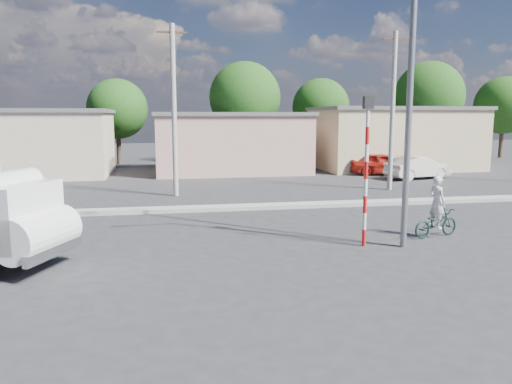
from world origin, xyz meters
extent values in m
plane|color=#2A2A2D|center=(0.00, 0.00, 0.00)|extent=(120.00, 120.00, 0.00)
cube|color=#99968E|center=(0.00, 8.00, 0.08)|extent=(40.00, 0.80, 0.16)
cylinder|color=black|center=(-6.08, 2.03, 0.55)|extent=(1.15, 0.74, 1.11)
cylinder|color=#B2130C|center=(-6.08, 2.03, 0.55)|extent=(0.64, 0.55, 0.54)
cube|color=white|center=(-6.41, 1.02, 1.41)|extent=(2.49, 2.62, 1.56)
cylinder|color=white|center=(-5.62, 0.67, 0.96)|extent=(1.84, 2.34, 1.11)
cylinder|color=white|center=(-6.41, 1.02, 2.12)|extent=(1.47, 2.18, 0.71)
cube|color=silver|center=(-5.25, 0.51, 0.55)|extent=(0.99, 2.05, 0.28)
imported|color=#152A28|center=(5.87, 2.14, 0.45)|extent=(1.82, 1.04, 0.90)
imported|color=white|center=(5.87, 2.14, 0.83)|extent=(0.54, 0.69, 1.65)
imported|color=beige|center=(12.70, 15.95, 0.69)|extent=(4.42, 2.52, 1.38)
imported|color=#A21C11|center=(11.47, 18.25, 0.72)|extent=(4.53, 2.72, 1.44)
cylinder|color=red|center=(3.20, 1.50, 0.25)|extent=(0.11, 0.11, 0.50)
cylinder|color=white|center=(3.20, 1.50, 0.75)|extent=(0.11, 0.11, 0.50)
cylinder|color=red|center=(3.20, 1.50, 1.25)|extent=(0.11, 0.11, 0.50)
cylinder|color=white|center=(3.20, 1.50, 1.75)|extent=(0.11, 0.11, 0.50)
cylinder|color=red|center=(3.20, 1.50, 2.25)|extent=(0.11, 0.11, 0.50)
cylinder|color=white|center=(3.20, 1.50, 2.75)|extent=(0.11, 0.11, 0.50)
cylinder|color=red|center=(3.20, 1.50, 3.25)|extent=(0.11, 0.11, 0.50)
cylinder|color=white|center=(3.20, 1.50, 3.75)|extent=(0.11, 0.11, 0.50)
cube|color=black|center=(3.20, 1.50, 4.18)|extent=(0.28, 0.18, 0.36)
cylinder|color=slate|center=(4.30, 1.20, 4.50)|extent=(0.18, 0.18, 9.00)
cube|color=#C2B093|center=(-12.00, 22.00, 2.00)|extent=(12.00, 7.00, 4.00)
cube|color=#59595B|center=(-12.00, 22.00, 4.12)|extent=(12.30, 7.30, 0.24)
cube|color=tan|center=(2.00, 22.00, 1.90)|extent=(10.00, 7.00, 3.80)
cube|color=#59595B|center=(2.00, 22.00, 3.92)|extent=(10.30, 7.30, 0.24)
cube|color=#C7B284|center=(14.00, 22.00, 2.10)|extent=(11.00, 7.00, 4.20)
cube|color=#59595B|center=(14.00, 22.00, 4.32)|extent=(11.30, 7.30, 0.24)
cylinder|color=#38281E|center=(-6.00, 29.00, 1.74)|extent=(0.36, 0.36, 3.47)
sphere|color=#30631D|center=(-6.00, 29.00, 4.34)|extent=(4.71, 4.71, 4.71)
cylinder|color=#38281E|center=(4.00, 28.00, 2.10)|extent=(0.36, 0.36, 4.20)
sphere|color=#30631D|center=(4.00, 28.00, 5.25)|extent=(5.70, 5.70, 5.70)
cylinder|color=#38281E|center=(11.00, 30.00, 1.82)|extent=(0.36, 0.36, 3.64)
sphere|color=#30631D|center=(11.00, 30.00, 4.55)|extent=(4.94, 4.94, 4.94)
cylinder|color=#38281E|center=(20.00, 28.00, 2.18)|extent=(0.36, 0.36, 4.37)
sphere|color=#30631D|center=(20.00, 28.00, 5.46)|extent=(5.93, 5.93, 5.93)
cylinder|color=#38281E|center=(28.00, 29.00, 1.90)|extent=(0.36, 0.36, 3.81)
sphere|color=#30631D|center=(28.00, 29.00, 4.76)|extent=(5.17, 5.17, 5.17)
cylinder|color=#99968E|center=(-2.00, 12.00, 4.00)|extent=(0.24, 0.24, 8.00)
cube|color=#38281E|center=(-2.00, 12.00, 7.60)|extent=(1.40, 0.08, 0.08)
cylinder|color=#99968E|center=(9.00, 12.00, 4.00)|extent=(0.24, 0.24, 8.00)
cube|color=#38281E|center=(9.00, 12.00, 7.60)|extent=(1.40, 0.08, 0.08)
camera|label=1|loc=(-2.57, -12.01, 3.81)|focal=35.00mm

